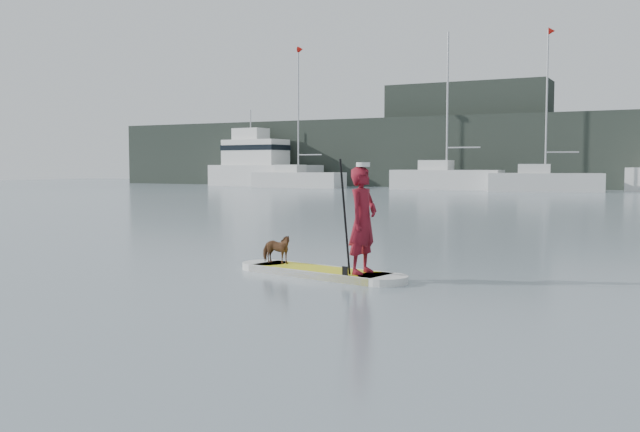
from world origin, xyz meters
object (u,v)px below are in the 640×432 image
at_px(paddler, 363,220).
at_px(dog, 276,249).
at_px(sailboat_c, 446,178).
at_px(sailboat_d, 544,180).
at_px(sailboat_b, 298,178).
at_px(paddleboard, 320,272).
at_px(motor_yacht_b, 260,164).

bearing_deg(paddler, dog, 85.10).
bearing_deg(sailboat_c, sailboat_d, -10.48).
bearing_deg(paddler, sailboat_c, 21.82).
distance_m(paddler, dog, 1.94).
distance_m(sailboat_b, sailboat_d, 20.03).
relative_size(paddler, dog, 2.81).
bearing_deg(paddleboard, sailboat_b, 130.59).
relative_size(paddler, sailboat_c, 0.14).
relative_size(paddler, motor_yacht_b, 0.16).
height_order(dog, sailboat_b, sailboat_b).
relative_size(sailboat_b, motor_yacht_b, 1.08).
bearing_deg(sailboat_d, paddler, -95.72).
distance_m(sailboat_c, sailboat_d, 7.69).
bearing_deg(sailboat_b, dog, -60.76).
bearing_deg(paddleboard, dog, -180.00).
height_order(paddleboard, dog, dog).
height_order(paddleboard, paddler, paddler).
xyz_separation_m(paddleboard, sailboat_c, (-11.04, 43.16, 0.83)).
relative_size(paddleboard, dog, 5.38).
xyz_separation_m(paddler, sailboat_d, (-4.29, 42.15, -0.14)).
bearing_deg(sailboat_c, paddler, -76.28).
relative_size(paddler, sailboat_d, 0.15).
bearing_deg(sailboat_b, sailboat_c, 6.35).
bearing_deg(sailboat_c, dog, -78.42).
distance_m(paddleboard, sailboat_d, 42.13).
height_order(paddleboard, motor_yacht_b, motor_yacht_b).
relative_size(paddleboard, sailboat_d, 0.28).
relative_size(dog, motor_yacht_b, 0.06).
relative_size(paddler, sailboat_b, 0.15).
height_order(sailboat_d, motor_yacht_b, sailboat_d).
bearing_deg(sailboat_d, sailboat_c, 159.60).
bearing_deg(sailboat_b, motor_yacht_b, 151.37).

